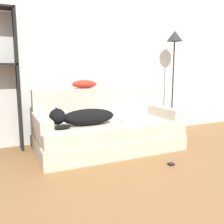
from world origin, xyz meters
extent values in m
plane|color=olive|center=(0.00, 0.00, 0.00)|extent=(20.00, 20.00, 0.00)
cube|color=white|center=(0.00, 2.50, 1.35)|extent=(7.94, 0.06, 2.70)
cube|color=beige|center=(0.00, 1.77, 0.11)|extent=(1.95, 0.93, 0.22)
cube|color=beige|center=(0.00, 1.76, 0.31)|extent=(1.91, 0.89, 0.18)
cube|color=beige|center=(0.00, 2.16, 0.62)|extent=(1.91, 0.15, 0.44)
cube|color=beige|center=(-0.90, 1.76, 0.47)|extent=(0.15, 0.74, 0.14)
cube|color=beige|center=(0.90, 1.76, 0.47)|extent=(0.15, 0.74, 0.14)
ellipsoid|color=black|center=(-0.32, 1.70, 0.50)|extent=(0.70, 0.26, 0.21)
sphere|color=black|center=(-0.72, 1.70, 0.54)|extent=(0.20, 0.20, 0.20)
cone|color=black|center=(-0.72, 1.64, 0.61)|extent=(0.07, 0.07, 0.09)
cone|color=black|center=(-0.72, 1.75, 0.61)|extent=(0.07, 0.07, 0.09)
ellipsoid|color=black|center=(-0.69, 1.58, 0.43)|extent=(0.21, 0.07, 0.06)
cube|color=silver|center=(0.31, 1.72, 0.41)|extent=(0.34, 0.23, 0.02)
ellipsoid|color=red|center=(-0.21, 2.18, 0.89)|extent=(0.37, 0.21, 0.12)
cube|color=black|center=(-1.10, 2.32, 0.95)|extent=(0.04, 0.26, 1.89)
cube|color=black|center=(-1.31, 2.32, 1.17)|extent=(0.44, 0.26, 0.02)
cylinder|color=#232326|center=(1.42, 2.23, 0.01)|extent=(0.21, 0.21, 0.02)
cylinder|color=#232326|center=(1.42, 2.23, 0.80)|extent=(0.02, 0.02, 1.55)
cone|color=#333333|center=(1.42, 2.23, 1.66)|extent=(0.26, 0.26, 0.17)
cube|color=black|center=(0.42, 0.93, 0.01)|extent=(0.06, 0.06, 0.03)
camera|label=1|loc=(-1.36, -1.29, 1.11)|focal=40.00mm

